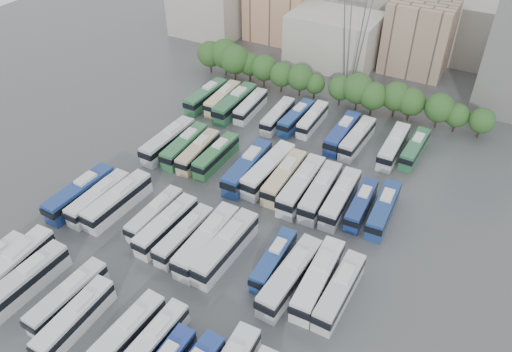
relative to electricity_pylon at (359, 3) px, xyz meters
The scene contains 45 objects.
ground 53.41m from the electricity_pylon, 92.29° to the right, with size 220.00×220.00×0.00m, color #424447.
tree_line 16.99m from the electricity_pylon, 121.10° to the right, with size 64.62×8.04×8.39m.
city_buildings 26.15m from the electricity_pylon, 113.40° to the left, with size 102.00×35.00×20.00m.
electricity_pylon is the anchor object (origin of this frame).
bus_r0_s1 77.58m from the electricity_pylon, 105.44° to the right, with size 3.57×13.50×4.20m.
bus_r0_s2 77.48m from the electricity_pylon, 102.83° to the right, with size 3.15×12.75×3.98m.
bus_r0_s4 75.57m from the electricity_pylon, 97.94° to the right, with size 3.04×11.80×3.67m.
bus_r0_s5 77.11m from the electricity_pylon, 95.36° to the right, with size 2.69×11.76×3.68m.
bus_r0_s7 75.83m from the electricity_pylon, 90.15° to the right, with size 3.24×12.21×3.79m.
bus_r0_s8 75.10m from the electricity_pylon, 87.53° to the right, with size 2.79×11.38×3.55m.
bus_r1_s0 64.02m from the electricity_pylon, 112.27° to the right, with size 3.27×12.99×4.05m.
bus_r1_s1 62.38m from the electricity_pylon, 109.61° to the right, with size 2.76×12.09×3.78m.
bus_r1_s2 60.63m from the electricity_pylon, 106.99° to the right, with size 3.35×12.97×4.04m.
bus_r1_s4 58.71m from the electricity_pylon, 100.51° to the right, with size 2.54×11.28×3.53m.
bus_r1_s5 59.40m from the electricity_pylon, 97.23° to the right, with size 3.12×12.19×3.80m.
bus_r1_s6 59.46m from the electricity_pylon, 93.77° to the right, with size 2.92×11.60×3.61m.
bus_r1_s7 58.87m from the electricity_pylon, 90.15° to the right, with size 3.10×13.56×4.25m.
bus_r1_s8 58.76m from the electricity_pylon, 87.19° to the right, with size 3.36×13.53×4.22m.
bus_r1_s10 58.24m from the electricity_pylon, 80.11° to the right, with size 2.75×10.86×3.38m.
bus_r1_s11 60.49m from the electricity_pylon, 77.19° to the right, with size 3.58×13.45×4.18m.
bus_r1_s12 60.04m from the electricity_pylon, 73.63° to the right, with size 3.30×13.16×4.10m.
bus_r1_s13 61.33m from the electricity_pylon, 70.84° to the right, with size 2.82×12.23×3.83m.
bus_r2_s1 46.62m from the electricity_pylon, 117.67° to the right, with size 3.05×13.08×4.09m.
bus_r2_s2 45.01m from the electricity_pylon, 113.72° to the right, with size 3.12×12.25×3.82m.
bus_r2_s3 44.22m from the electricity_pylon, 109.67° to the right, with size 3.09×11.60×3.60m.
bus_r2_s4 42.81m from the electricity_pylon, 105.26° to the right, with size 2.61×11.62×3.64m.
bus_r2_s6 42.32m from the electricity_pylon, 95.39° to the right, with size 3.44×13.54×4.21m.
bus_r2_s7 41.09m from the electricity_pylon, 90.42° to the right, with size 3.60×13.70×4.26m.
bus_r2_s8 41.64m from the electricity_pylon, 85.64° to the right, with size 3.09×12.78×3.99m.
bus_r2_s9 42.66m from the electricity_pylon, 80.79° to the right, with size 3.23×13.66×4.27m.
bus_r2_s10 43.21m from the electricity_pylon, 76.15° to the right, with size 3.48×13.19×4.10m.
bus_r2_s11 43.98m from the electricity_pylon, 71.59° to the right, with size 3.23×12.79×3.98m.
bus_r2_s12 44.79m from the electricity_pylon, 67.09° to the right, with size 2.85×10.98×3.42m.
bus_r2_s13 45.76m from the electricity_pylon, 62.70° to the right, with size 3.11×11.92×3.71m.
bus_r3_s0 35.76m from the electricity_pylon, 138.00° to the right, with size 3.02×12.40×3.87m.
bus_r3_s1 33.04m from the electricity_pylon, 134.94° to the right, with size 3.12×11.76×3.66m.
bus_r3_s2 31.51m from the electricity_pylon, 128.35° to the right, with size 2.95×13.35×4.19m.
bus_r3_s3 29.52m from the electricity_pylon, 123.97° to the right, with size 3.00×11.29×3.51m.
bus_r3_s5 27.75m from the electricity_pylon, 108.44° to the right, with size 2.86×11.47×3.57m.
bus_r3_s6 26.16m from the electricity_pylon, 100.34° to the right, with size 2.97×11.39×3.54m.
bus_r3_s7 25.22m from the electricity_pylon, 91.69° to the right, with size 2.55×11.01×3.44m.
bus_r3_s9 27.58m from the electricity_pylon, 73.01° to the right, with size 2.73×12.36×3.87m.
bus_r3_s10 28.59m from the electricity_pylon, 65.96° to the right, with size 3.14×12.16×3.78m.
bus_r3_s12 30.92m from the electricity_pylon, 52.07° to the right, with size 2.84×12.39×3.88m.
bus_r3_s13 32.12m from the electricity_pylon, 44.56° to the right, with size 2.85×11.24×3.50m.
Camera 1 is at (31.80, -46.83, 51.96)m, focal length 35.00 mm.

